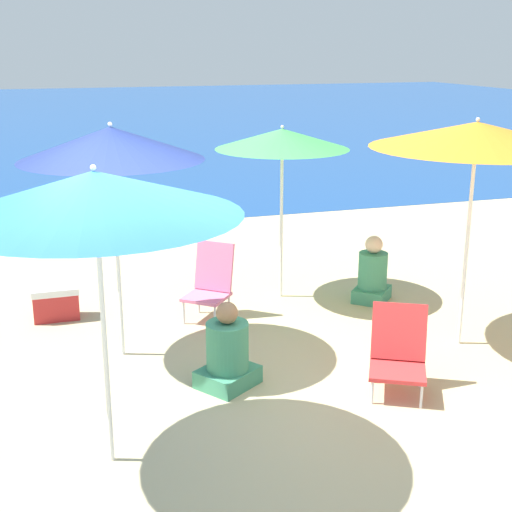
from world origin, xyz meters
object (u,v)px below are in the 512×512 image
(person_seated_far, at_px, (228,354))
(person_seated_near, at_px, (372,275))
(beach_umbrella_orange, at_px, (477,135))
(beach_chair_pink, at_px, (211,281))
(beach_umbrella_blue, at_px, (95,194))
(beach_umbrella_green, at_px, (282,139))
(beach_chair_red, at_px, (398,351))
(beach_umbrella_navy, at_px, (111,144))
(cooler_box, at_px, (56,303))

(person_seated_far, bearing_deg, person_seated_near, 91.49)
(beach_umbrella_orange, bearing_deg, beach_chair_pink, 146.73)
(beach_umbrella_blue, xyz_separation_m, beach_chair_pink, (1.38, 2.56, -1.56))
(person_seated_near, bearing_deg, beach_umbrella_green, -163.30)
(beach_chair_red, relative_size, person_seated_near, 0.94)
(beach_umbrella_blue, relative_size, beach_chair_pink, 2.61)
(beach_umbrella_navy, bearing_deg, person_seated_far, -49.65)
(beach_umbrella_navy, distance_m, person_seated_near, 3.54)
(beach_umbrella_orange, bearing_deg, beach_umbrella_green, 124.02)
(beach_umbrella_navy, xyz_separation_m, cooler_box, (-0.58, 1.17, -1.88))
(beach_umbrella_green, bearing_deg, beach_umbrella_navy, -151.10)
(beach_umbrella_blue, bearing_deg, person_seated_far, 38.56)
(beach_umbrella_blue, bearing_deg, beach_chair_pink, 61.60)
(beach_umbrella_green, distance_m, beach_umbrella_orange, 2.27)
(beach_umbrella_navy, distance_m, beach_umbrella_orange, 3.38)
(beach_umbrella_navy, height_order, cooler_box, beach_umbrella_navy)
(beach_umbrella_navy, distance_m, beach_umbrella_green, 2.33)
(cooler_box, bearing_deg, beach_umbrella_green, -1.03)
(beach_chair_red, bearing_deg, beach_umbrella_orange, 61.14)
(beach_umbrella_blue, xyz_separation_m, beach_umbrella_orange, (3.61, 1.09, 0.12))
(beach_umbrella_blue, height_order, beach_umbrella_navy, beach_umbrella_navy)
(beach_umbrella_navy, xyz_separation_m, person_seated_far, (0.81, -0.95, -1.76))
(beach_umbrella_blue, height_order, beach_chair_pink, beach_umbrella_blue)
(beach_umbrella_orange, bearing_deg, beach_umbrella_navy, 167.14)
(beach_umbrella_blue, xyz_separation_m, beach_umbrella_navy, (0.31, 1.85, 0.08))
(beach_umbrella_orange, height_order, person_seated_near, beach_umbrella_orange)
(beach_umbrella_green, height_order, beach_umbrella_orange, beach_umbrella_orange)
(beach_umbrella_navy, distance_m, cooler_box, 2.29)
(beach_chair_pink, bearing_deg, beach_umbrella_navy, -106.94)
(beach_umbrella_orange, distance_m, person_seated_near, 2.30)
(beach_umbrella_orange, relative_size, beach_chair_pink, 2.73)
(beach_umbrella_orange, bearing_deg, cooler_box, 153.65)
(person_seated_near, bearing_deg, beach_chair_pink, -139.33)
(beach_chair_red, bearing_deg, beach_umbrella_blue, -143.37)
(cooler_box, bearing_deg, person_seated_near, -8.21)
(beach_umbrella_orange, xyz_separation_m, beach_chair_red, (-1.09, -0.71, -1.75))
(beach_umbrella_orange, distance_m, person_seated_far, 3.08)
(beach_chair_pink, xyz_separation_m, cooler_box, (-1.65, 0.46, -0.24))
(beach_chair_red, xyz_separation_m, person_seated_far, (-1.40, 0.51, -0.06))
(person_seated_far, bearing_deg, beach_chair_pink, 136.56)
(beach_chair_pink, bearing_deg, beach_umbrella_blue, -78.96)
(beach_chair_pink, relative_size, person_seated_near, 1.05)
(beach_chair_red, xyz_separation_m, person_seated_near, (0.80, 2.11, -0.05))
(beach_umbrella_green, distance_m, person_seated_far, 2.88)
(beach_umbrella_navy, xyz_separation_m, person_seated_near, (3.01, 0.65, -1.75))
(person_seated_near, bearing_deg, beach_umbrella_navy, -125.38)
(beach_umbrella_blue, bearing_deg, cooler_box, 95.07)
(beach_umbrella_orange, bearing_deg, person_seated_near, 101.59)
(person_seated_far, bearing_deg, beach_umbrella_navy, -174.21)
(beach_chair_pink, bearing_deg, beach_umbrella_green, 62.55)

